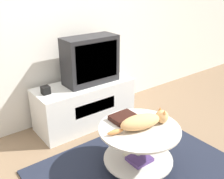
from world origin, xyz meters
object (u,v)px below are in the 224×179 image
object	(u,v)px
speaker	(46,90)
cat	(144,121)
tv	(90,60)
dvd_box	(123,117)

from	to	relation	value
speaker	cat	world-z (taller)	speaker
tv	dvd_box	distance (m)	0.90
tv	cat	distance (m)	1.07
speaker	cat	xyz separation A→B (m)	(0.45, -1.03, -0.06)
tv	speaker	size ratio (longest dim) A/B	7.51
tv	dvd_box	bearing A→B (deg)	-102.43
tv	cat	world-z (taller)	tv
tv	speaker	distance (m)	0.61
speaker	dvd_box	size ratio (longest dim) A/B	0.36
tv	dvd_box	world-z (taller)	tv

